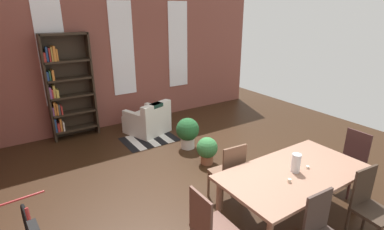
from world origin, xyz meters
TOP-DOWN VIEW (x-y plane):
  - ground_plane at (0.00, 0.00)m, footprint 9.44×9.44m
  - back_wall_brick at (0.00, 3.69)m, footprint 7.43×0.12m
  - window_pane_0 at (-1.50, 3.62)m, footprint 0.55×0.02m
  - window_pane_1 at (0.00, 3.62)m, footprint 0.55×0.02m
  - window_pane_2 at (1.50, 3.62)m, footprint 0.55×0.02m
  - dining_table at (0.43, -1.06)m, footprint 1.97×1.05m
  - vase_on_table at (0.44, -1.06)m, footprint 0.12×0.12m
  - tealight_candle_0 at (0.18, -1.18)m, footprint 0.04×0.04m
  - tealight_candle_1 at (0.64, -1.09)m, footprint 0.04×0.04m
  - dining_chair_near_right at (0.89, -1.81)m, footprint 0.43×0.43m
  - dining_chair_head_right at (1.79, -1.06)m, footprint 0.40×0.40m
  - dining_chair_head_left at (-0.93, -1.06)m, footprint 0.40×0.40m
  - dining_chair_far_left at (-0.01, -0.31)m, footprint 0.43×0.43m
  - bookshelf_tall at (-1.36, 3.46)m, footprint 0.95×0.29m
  - armchair_white at (0.15, 2.74)m, footprint 1.01×1.01m
  - potted_plant_by_shelf at (0.42, 0.82)m, footprint 0.39×0.39m
  - potted_plant_corner at (0.47, 1.56)m, footprint 0.47×0.47m
  - striped_rug at (-0.01, 2.36)m, footprint 1.13×0.84m

SIDE VIEW (x-z plane):
  - ground_plane at x=0.00m, z-range 0.00..0.00m
  - striped_rug at x=-0.01m, z-range 0.00..0.01m
  - armchair_white at x=0.15m, z-range -0.10..0.65m
  - potted_plant_by_shelf at x=0.42m, z-range 0.03..0.54m
  - potted_plant_corner at x=0.47m, z-range 0.04..0.68m
  - dining_chair_near_right at x=0.89m, z-range 0.04..0.99m
  - dining_chair_head_right at x=1.79m, z-range 0.04..0.99m
  - dining_chair_head_left at x=-0.93m, z-range 0.04..0.99m
  - dining_chair_far_left at x=-0.01m, z-range 0.04..0.99m
  - dining_table at x=0.43m, z-range 0.30..1.03m
  - tealight_candle_1 at x=0.64m, z-range 0.74..0.77m
  - tealight_candle_0 at x=0.18m, z-range 0.74..0.78m
  - vase_on_table at x=0.44m, z-range 0.74..0.98m
  - bookshelf_tall at x=-1.36m, z-range 0.00..2.25m
  - back_wall_brick at x=0.00m, z-range 0.00..3.29m
  - window_pane_0 at x=-1.50m, z-range 0.74..2.88m
  - window_pane_1 at x=0.00m, z-range 0.74..2.88m
  - window_pane_2 at x=1.50m, z-range 0.74..2.88m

